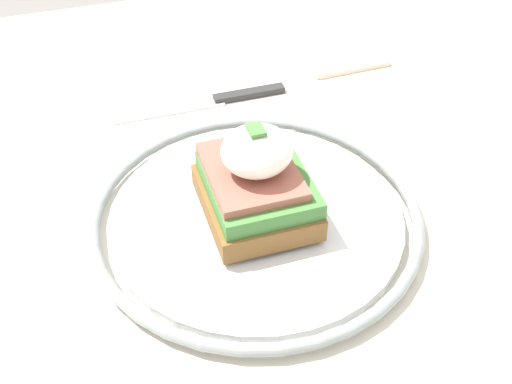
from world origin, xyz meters
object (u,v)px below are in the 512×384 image
at_px(plate, 256,217).
at_px(sandwich, 256,181).
at_px(napkin, 328,41).
at_px(knife, 215,101).

height_order(plate, sandwich, sandwich).
distance_m(plate, napkin, 0.32).
bearing_deg(plate, napkin, -33.34).
height_order(plate, knife, plate).
xyz_separation_m(plate, knife, (0.19, -0.01, -0.01)).
bearing_deg(napkin, plate, 146.66).
relative_size(plate, sandwich, 2.75).
relative_size(sandwich, knife, 0.55).
distance_m(plate, sandwich, 0.04).
bearing_deg(sandwich, plate, 152.83).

